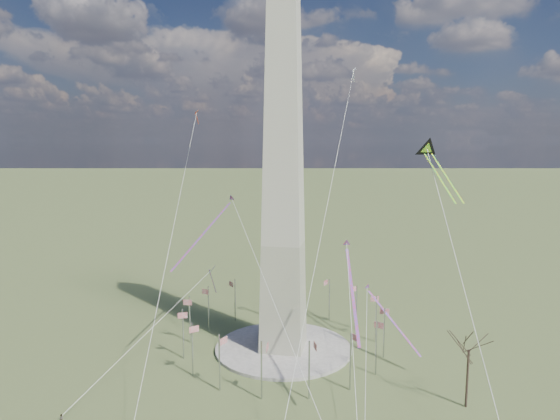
% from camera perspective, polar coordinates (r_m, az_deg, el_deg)
% --- Properties ---
extents(ground, '(2000.00, 2000.00, 0.00)m').
position_cam_1_polar(ground, '(137.28, 0.39, -15.66)').
color(ground, '#4C5F2F').
rests_on(ground, ground).
extents(plaza, '(36.00, 36.00, 0.80)m').
position_cam_1_polar(plaza, '(137.12, 0.39, -15.51)').
color(plaza, beige).
rests_on(plaza, ground).
extents(washington_monument, '(15.56, 15.56, 100.00)m').
position_cam_1_polar(washington_monument, '(126.00, 0.41, 4.75)').
color(washington_monument, '#AFAC93').
rests_on(washington_monument, plaza).
extents(flagpole_ring, '(54.40, 54.40, 13.00)m').
position_cam_1_polar(flagpole_ring, '(134.53, 0.39, -12.82)').
color(flagpole_ring, '#AEB1B4').
rests_on(flagpole_ring, ground).
extents(tree_near, '(10.67, 10.67, 18.68)m').
position_cam_1_polar(tree_near, '(112.61, 20.80, -14.30)').
color(tree_near, '#443129').
rests_on(tree_near, ground).
extents(person_west, '(0.95, 0.75, 1.90)m').
position_cam_1_polar(person_west, '(114.14, -23.70, -21.01)').
color(person_west, gray).
rests_on(person_west, ground).
extents(kite_delta_black, '(11.18, 18.55, 15.26)m').
position_cam_1_polar(kite_delta_black, '(134.66, 16.65, 6.33)').
color(kite_delta_black, black).
rests_on(kite_delta_black, ground).
extents(kite_diamond_purple, '(1.70, 2.73, 8.64)m').
position_cam_1_polar(kite_diamond_purple, '(146.42, -7.72, -7.06)').
color(kite_diamond_purple, '#2F1562').
rests_on(kite_diamond_purple, ground).
extents(kite_streamer_left, '(5.28, 22.98, 15.87)m').
position_cam_1_polar(kite_streamer_left, '(106.09, 8.05, -7.44)').
color(kite_streamer_left, '#FF282C').
rests_on(kite_streamer_left, ground).
extents(kite_streamer_mid, '(10.22, 22.15, 16.08)m').
position_cam_1_polar(kite_streamer_mid, '(127.92, -7.72, -1.37)').
color(kite_streamer_mid, '#FF282C').
rests_on(kite_streamer_mid, ground).
extents(kite_streamer_right, '(14.15, 14.74, 13.23)m').
position_cam_1_polar(kite_streamer_right, '(131.63, 11.94, -11.25)').
color(kite_streamer_right, '#FF282C').
rests_on(kite_streamer_right, ground).
extents(kite_small_red, '(1.21, 2.03, 4.79)m').
position_cam_1_polar(kite_small_red, '(174.50, -9.49, 10.83)').
color(kite_small_red, '#F8441D').
rests_on(kite_small_red, ground).
extents(kite_small_white, '(1.65, 1.65, 4.76)m').
position_cam_1_polar(kite_small_white, '(170.48, 8.44, 15.42)').
color(kite_small_white, white).
rests_on(kite_small_white, ground).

